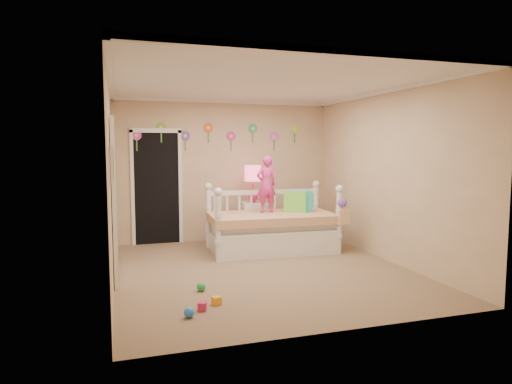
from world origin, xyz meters
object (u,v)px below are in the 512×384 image
object	(u,v)px
child	(266,184)
table_lamp	(253,178)
nightstand	(253,222)
daybed	(272,217)

from	to	relation	value
child	table_lamp	bearing A→B (deg)	-89.76
nightstand	daybed	bearing A→B (deg)	-86.88
child	nightstand	distance (m)	0.95
daybed	child	distance (m)	0.56
daybed	nightstand	xyz separation A→B (m)	(-0.11, 0.72, -0.20)
daybed	nightstand	world-z (taller)	daybed
child	daybed	bearing A→B (deg)	107.61
daybed	table_lamp	world-z (taller)	table_lamp
child	nightstand	xyz separation A→B (m)	(-0.06, 0.59, -0.74)
child	table_lamp	xyz separation A→B (m)	(-0.06, 0.59, 0.07)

